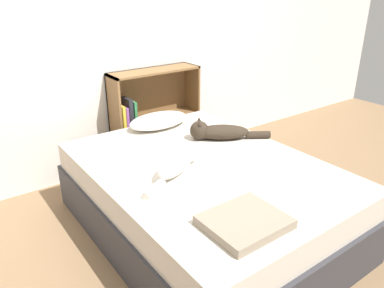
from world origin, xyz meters
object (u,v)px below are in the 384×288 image
(pillow, at_px, (159,121))
(cat_light, at_px, (179,161))
(bookshelf, at_px, (151,116))
(cat_dark, at_px, (218,132))
(bed, at_px, (204,198))

(pillow, height_order, cat_light, cat_light)
(cat_light, height_order, bookshelf, bookshelf)
(cat_dark, relative_size, bookshelf, 0.59)
(bed, bearing_deg, pillow, 81.16)
(bed, relative_size, pillow, 3.64)
(cat_light, bearing_deg, cat_dark, -1.83)
(cat_light, distance_m, cat_dark, 0.62)
(pillow, xyz_separation_m, cat_light, (-0.32, -0.77, 0.01))
(bed, bearing_deg, cat_light, 172.39)
(pillow, bearing_deg, cat_dark, -64.44)
(cat_dark, bearing_deg, cat_light, 60.04)
(cat_dark, distance_m, bookshelf, 0.92)
(bookshelf, bearing_deg, bed, -103.30)
(bookshelf, bearing_deg, cat_dark, -85.11)
(bookshelf, bearing_deg, cat_light, -112.20)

